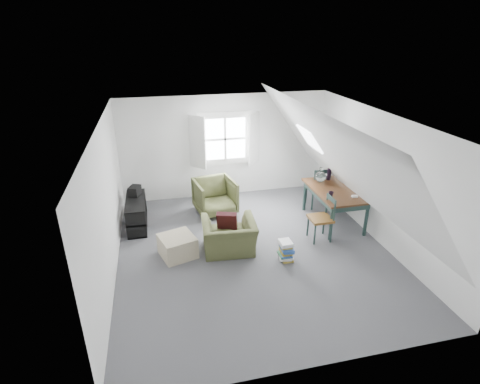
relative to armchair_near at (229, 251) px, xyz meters
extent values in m
plane|color=#505055|center=(0.45, -0.10, 0.00)|extent=(5.50, 5.50, 0.00)
plane|color=white|center=(0.45, -0.10, 2.50)|extent=(5.50, 5.50, 0.00)
plane|color=white|center=(0.45, 2.65, 1.25)|extent=(5.00, 0.00, 5.00)
plane|color=white|center=(0.45, -2.85, 1.25)|extent=(5.00, 0.00, 5.00)
plane|color=white|center=(-2.05, -0.10, 1.25)|extent=(0.00, 5.50, 5.50)
plane|color=white|center=(2.95, -0.10, 1.25)|extent=(0.00, 5.50, 5.50)
plane|color=white|center=(-1.10, -0.10, 1.78)|extent=(3.19, 5.50, 4.48)
plane|color=white|center=(2.00, -0.10, 1.78)|extent=(3.19, 5.50, 4.48)
cube|color=white|center=(0.45, 2.63, 1.45)|extent=(1.30, 0.04, 1.30)
cube|color=white|center=(-0.23, 2.47, 1.45)|extent=(0.35, 0.35, 1.25)
cube|color=white|center=(1.13, 2.47, 1.45)|extent=(0.35, 0.35, 1.25)
cube|color=white|center=(0.45, 2.62, 1.45)|extent=(1.00, 0.02, 1.00)
cube|color=white|center=(0.45, 2.60, 1.45)|extent=(1.08, 0.04, 0.05)
cube|color=white|center=(0.45, 2.60, 1.45)|extent=(0.05, 0.04, 1.08)
cube|color=white|center=(2.00, 1.20, 1.75)|extent=(0.35, 0.75, 0.47)
imported|color=#464B27|center=(0.00, 0.00, 0.00)|extent=(1.04, 0.93, 0.64)
imported|color=#464B27|center=(0.02, 1.66, 0.00)|extent=(0.99, 1.01, 0.80)
cube|color=#370F13|center=(0.00, 0.15, 0.57)|extent=(0.43, 0.33, 0.39)
cube|color=tan|center=(-0.96, 0.07, 0.20)|extent=(0.74, 0.74, 0.40)
cube|color=#371F0F|center=(2.43, 0.63, 0.75)|extent=(0.92, 1.54, 0.04)
cube|color=#213733|center=(2.43, 0.63, 0.67)|extent=(0.82, 1.44, 0.12)
cylinder|color=#213733|center=(2.05, -0.05, 0.36)|extent=(0.07, 0.07, 0.73)
cylinder|color=#213733|center=(2.81, -0.05, 0.36)|extent=(0.07, 0.07, 0.73)
cylinder|color=#213733|center=(2.05, 1.32, 0.36)|extent=(0.07, 0.07, 0.73)
cylinder|color=#213733|center=(2.81, 1.32, 0.36)|extent=(0.07, 0.07, 0.73)
sphere|color=silver|center=(2.28, 1.08, 0.90)|extent=(0.24, 0.24, 0.24)
cylinder|color=silver|center=(2.28, 1.08, 1.05)|extent=(0.08, 0.08, 0.13)
cylinder|color=black|center=(2.53, 1.18, 0.90)|extent=(0.09, 0.09, 0.27)
cylinder|color=#3F2D1E|center=(2.53, 1.18, 1.20)|extent=(0.03, 0.06, 0.48)
cylinder|color=#3F2D1E|center=(2.55, 1.19, 1.20)|extent=(0.05, 0.07, 0.48)
cylinder|color=#3F2D1E|center=(2.52, 1.17, 1.20)|extent=(0.06, 0.08, 0.48)
imported|color=black|center=(2.18, 0.33, 0.77)|extent=(0.11, 0.11, 0.10)
cube|color=white|center=(2.63, 0.18, 0.79)|extent=(0.12, 0.09, 0.04)
cube|color=brown|center=(2.42, 1.47, 0.50)|extent=(0.46, 0.46, 0.06)
cylinder|color=#213733|center=(2.61, 1.66, 0.24)|extent=(0.04, 0.04, 0.47)
cylinder|color=#213733|center=(2.61, 1.28, 0.24)|extent=(0.04, 0.04, 0.47)
cylinder|color=#213733|center=(2.23, 1.66, 0.24)|extent=(0.04, 0.04, 0.47)
cylinder|color=#213733|center=(2.23, 1.28, 0.24)|extent=(0.04, 0.04, 0.47)
cylinder|color=#213733|center=(2.61, 1.26, 0.74)|extent=(0.04, 0.04, 0.50)
cylinder|color=#213733|center=(2.23, 1.26, 0.74)|extent=(0.04, 0.04, 0.50)
cube|color=#213733|center=(2.42, 1.26, 0.94)|extent=(0.38, 0.03, 0.09)
cube|color=#213733|center=(2.42, 1.26, 0.79)|extent=(0.38, 0.03, 0.07)
cube|color=brown|center=(1.85, 0.03, 0.46)|extent=(0.43, 0.43, 0.05)
cylinder|color=#213733|center=(1.68, 0.20, 0.22)|extent=(0.04, 0.04, 0.44)
cylinder|color=#213733|center=(2.02, 0.20, 0.22)|extent=(0.04, 0.04, 0.44)
cylinder|color=#213733|center=(1.68, -0.15, 0.22)|extent=(0.04, 0.04, 0.44)
cylinder|color=#213733|center=(2.02, -0.15, 0.22)|extent=(0.04, 0.04, 0.44)
cylinder|color=#213733|center=(2.04, 0.20, 0.68)|extent=(0.04, 0.04, 0.46)
cylinder|color=#213733|center=(2.04, -0.15, 0.68)|extent=(0.04, 0.04, 0.46)
cube|color=#213733|center=(2.04, 0.03, 0.86)|extent=(0.03, 0.35, 0.08)
cube|color=#213733|center=(2.04, 0.03, 0.73)|extent=(0.03, 0.35, 0.06)
cube|color=black|center=(-1.71, 1.43, 0.01)|extent=(0.39, 1.17, 0.03)
cube|color=black|center=(-1.71, 1.43, 0.29)|extent=(0.39, 1.17, 0.03)
cube|color=black|center=(-1.71, 1.43, 0.58)|extent=(0.39, 1.17, 0.03)
cube|color=black|center=(-1.71, 0.86, 0.29)|extent=(0.39, 0.03, 0.58)
cube|color=black|center=(-1.71, 2.00, 0.29)|extent=(0.39, 0.03, 0.58)
cube|color=#264C99|center=(-1.71, 1.09, 0.12)|extent=(0.18, 0.19, 0.21)
cube|color=red|center=(-1.71, 1.52, 0.12)|extent=(0.18, 0.23, 0.21)
cube|color=white|center=(-1.71, 1.23, 0.41)|extent=(0.18, 0.21, 0.19)
cube|color=black|center=(-1.71, 1.68, 0.69)|extent=(0.29, 0.33, 0.22)
cube|color=#B29933|center=(0.97, -0.52, 0.02)|extent=(0.20, 0.26, 0.03)
cube|color=white|center=(0.94, -0.51, 0.05)|extent=(0.25, 0.29, 0.03)
cube|color=white|center=(0.98, -0.53, 0.08)|extent=(0.21, 0.28, 0.03)
cube|color=#337F4C|center=(0.93, -0.52, 0.11)|extent=(0.21, 0.26, 0.03)
cube|color=#264C99|center=(0.95, -0.54, 0.13)|extent=(0.23, 0.30, 0.02)
cube|color=#B29933|center=(0.95, -0.52, 0.16)|extent=(0.20, 0.26, 0.02)
cube|color=#B29933|center=(0.96, -0.50, 0.19)|extent=(0.23, 0.29, 0.03)
cube|color=#264C99|center=(0.98, -0.54, 0.22)|extent=(0.23, 0.30, 0.03)
cube|color=#264C99|center=(0.96, -0.54, 0.25)|extent=(0.23, 0.29, 0.03)
cube|color=#B29933|center=(0.95, -0.49, 0.29)|extent=(0.21, 0.27, 0.03)
cube|color=white|center=(0.94, -0.50, 0.32)|extent=(0.22, 0.25, 0.04)
cube|color=white|center=(0.95, -0.49, 0.36)|extent=(0.22, 0.26, 0.03)
camera|label=1|loc=(-1.17, -5.96, 3.91)|focal=28.00mm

